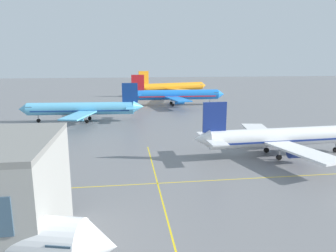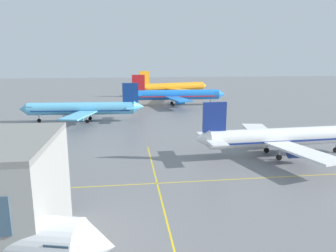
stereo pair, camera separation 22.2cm
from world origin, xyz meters
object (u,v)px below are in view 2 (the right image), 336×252
at_px(airliner_second_row, 280,137).
at_px(airliner_third_row, 83,109).
at_px(airliner_far_left_stand, 176,95).
at_px(airliner_far_right_stand, 173,87).

height_order(airliner_second_row, airliner_third_row, airliner_third_row).
height_order(airliner_second_row, airliner_far_left_stand, airliner_far_left_stand).
distance_m(airliner_far_left_stand, airliner_far_right_stand, 34.55).
bearing_deg(airliner_far_left_stand, airliner_third_row, -137.72).
xyz_separation_m(airliner_far_left_stand, airliner_far_right_stand, (3.62, 34.36, 0.09)).
xyz_separation_m(airliner_third_row, airliner_far_left_stand, (31.44, 28.59, 0.30)).
bearing_deg(airliner_far_right_stand, airliner_third_row, -119.12).
relative_size(airliner_far_left_stand, airliner_far_right_stand, 1.00).
relative_size(airliner_second_row, airliner_third_row, 0.95).
height_order(airliner_third_row, airliner_far_right_stand, airliner_far_right_stand).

